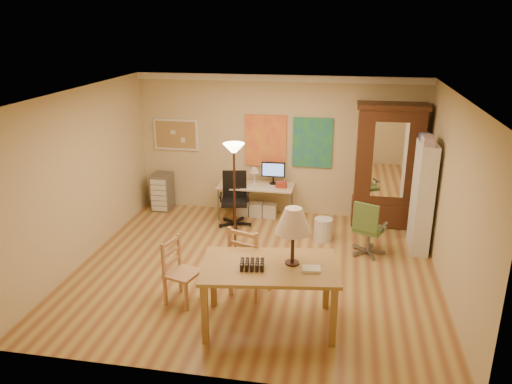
% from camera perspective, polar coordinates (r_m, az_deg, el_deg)
% --- Properties ---
extents(floor, '(5.50, 5.50, 0.00)m').
position_cam_1_polar(floor, '(7.82, -0.05, -8.82)').
color(floor, brown).
rests_on(floor, ground).
extents(crown_molding, '(5.50, 0.08, 0.12)m').
position_cam_1_polar(crown_molding, '(9.39, 2.68, 12.87)').
color(crown_molding, white).
rests_on(crown_molding, floor).
extents(corkboard, '(0.90, 0.04, 0.62)m').
position_cam_1_polar(corkboard, '(10.06, -9.14, 6.49)').
color(corkboard, '#A6854E').
rests_on(corkboard, floor).
extents(art_panel_left, '(0.80, 0.04, 1.00)m').
position_cam_1_polar(art_panel_left, '(9.64, 1.10, 5.87)').
color(art_panel_left, yellow).
rests_on(art_panel_left, floor).
extents(art_panel_right, '(0.75, 0.04, 0.95)m').
position_cam_1_polar(art_panel_right, '(9.54, 6.47, 5.61)').
color(art_panel_right, teal).
rests_on(art_panel_right, floor).
extents(dining_table, '(1.78, 1.22, 1.56)m').
position_cam_1_polar(dining_table, '(6.09, 2.54, -6.99)').
color(dining_table, olive).
rests_on(dining_table, floor).
extents(ladder_chair_back, '(0.60, 0.59, 1.03)m').
position_cam_1_polar(ladder_chair_back, '(6.96, -0.80, -8.07)').
color(ladder_chair_back, '#B18450').
rests_on(ladder_chair_back, floor).
extents(ladder_chair_left, '(0.50, 0.51, 0.90)m').
position_cam_1_polar(ladder_chair_left, '(6.90, -8.58, -9.18)').
color(ladder_chair_left, '#B18450').
rests_on(ladder_chair_left, floor).
extents(torchiere_lamp, '(0.34, 0.34, 1.85)m').
position_cam_1_polar(torchiere_lamp, '(7.82, -2.52, 2.94)').
color(torchiere_lamp, '#3F2119').
rests_on(torchiere_lamp, floor).
extents(computer_desk, '(1.44, 0.63, 1.09)m').
position_cam_1_polar(computer_desk, '(9.66, 0.17, -0.61)').
color(computer_desk, beige).
rests_on(computer_desk, floor).
extents(office_chair_black, '(0.62, 0.62, 1.01)m').
position_cam_1_polar(office_chair_black, '(9.33, -2.45, -2.22)').
color(office_chair_black, black).
rests_on(office_chair_black, floor).
extents(office_chair_green, '(0.58, 0.58, 0.94)m').
position_cam_1_polar(office_chair_green, '(8.38, 12.64, -5.39)').
color(office_chair_green, slate).
rests_on(office_chair_green, floor).
extents(drawer_cart, '(0.37, 0.44, 0.74)m').
position_cam_1_polar(drawer_cart, '(10.24, -10.65, 0.04)').
color(drawer_cart, slate).
rests_on(drawer_cart, floor).
extents(armoire, '(1.24, 0.59, 2.27)m').
position_cam_1_polar(armoire, '(9.46, 14.74, 2.07)').
color(armoire, '#391F0F').
rests_on(armoire, floor).
extents(bookshelf, '(0.27, 0.73, 1.83)m').
position_cam_1_polar(bookshelf, '(8.58, 18.46, -0.62)').
color(bookshelf, white).
rests_on(bookshelf, floor).
extents(wastebin, '(0.32, 0.32, 0.40)m').
position_cam_1_polar(wastebin, '(8.79, 7.68, -4.26)').
color(wastebin, silver).
rests_on(wastebin, floor).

